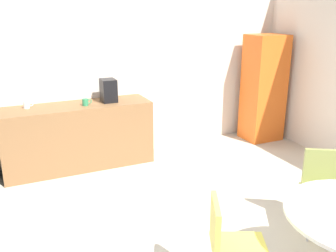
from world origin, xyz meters
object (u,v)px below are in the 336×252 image
object	(u,v)px
locker_cabinet	(264,88)
mug_green	(86,102)
coffee_maker	(109,90)
chair_olive	(324,182)
chair_yellow	(227,239)
mug_white	(27,105)

from	to	relation	value
locker_cabinet	mug_green	xyz separation A→B (m)	(-2.97, 0.02, 0.07)
locker_cabinet	coffee_maker	world-z (taller)	locker_cabinet
locker_cabinet	coffee_maker	distance (m)	2.63
chair_olive	locker_cabinet	bearing A→B (deg)	64.59
chair_yellow	mug_white	world-z (taller)	mug_white
chair_olive	coffee_maker	world-z (taller)	coffee_maker
chair_olive	mug_white	bearing A→B (deg)	133.34
mug_white	mug_green	distance (m)	0.76
chair_olive	chair_yellow	world-z (taller)	same
chair_yellow	coffee_maker	bearing A→B (deg)	90.77
mug_green	coffee_maker	xyz separation A→B (m)	(0.35, 0.08, 0.11)
mug_green	chair_yellow	bearing A→B (deg)	-82.40
mug_white	coffee_maker	world-z (taller)	coffee_maker
mug_green	coffee_maker	size ratio (longest dim) A/B	0.40
locker_cabinet	mug_green	world-z (taller)	locker_cabinet
locker_cabinet	coffee_maker	bearing A→B (deg)	177.82
locker_cabinet	mug_green	bearing A→B (deg)	179.68
chair_olive	mug_white	size ratio (longest dim) A/B	6.43
locker_cabinet	chair_olive	size ratio (longest dim) A/B	2.11
chair_yellow	mug_white	distance (m)	3.32
coffee_maker	mug_white	bearing A→B (deg)	175.08
coffee_maker	chair_yellow	bearing A→B (deg)	-89.23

